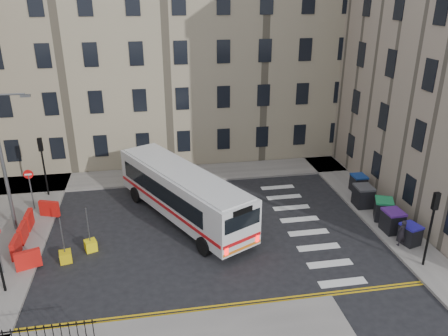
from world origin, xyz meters
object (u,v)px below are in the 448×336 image
object	(u,v)px
streetlamp	(3,163)
wheelie_bin_a	(410,234)
wheelie_bin_b	(392,221)
pedestrian	(402,233)
wheelie_bin_e	(358,183)
bollard_chevron	(66,257)
bus	(183,192)
bollard_yellow	(91,245)
wheelie_bin_c	(383,209)
wheelie_bin_d	(363,196)

from	to	relation	value
streetlamp	wheelie_bin_a	xyz separation A→B (m)	(22.01, -5.50, -3.61)
wheelie_bin_b	pedestrian	distance (m)	1.51
wheelie_bin_e	bollard_chevron	world-z (taller)	wheelie_bin_e
wheelie_bin_e	bus	bearing A→B (deg)	-173.79
wheelie_bin_e	bollard_yellow	size ratio (longest dim) A/B	1.99
wheelie_bin_a	wheelie_bin_c	bearing A→B (deg)	76.89
wheelie_bin_a	bollard_yellow	world-z (taller)	wheelie_bin_a
streetlamp	bollard_chevron	size ratio (longest dim) A/B	13.57
wheelie_bin_c	wheelie_bin_e	distance (m)	4.02
streetlamp	wheelie_bin_e	distance (m)	22.59
bus	pedestrian	xyz separation A→B (m)	(11.53, -5.41, -0.89)
bollard_yellow	bollard_chevron	xyz separation A→B (m)	(-1.18, -0.89, 0.00)
wheelie_bin_e	bollard_chevron	xyz separation A→B (m)	(-18.86, -5.15, -0.45)
wheelie_bin_a	wheelie_bin_c	size ratio (longest dim) A/B	0.82
wheelie_bin_e	pedestrian	distance (m)	6.97
wheelie_bin_d	wheelie_bin_e	bearing A→B (deg)	73.53
bus	bollard_chevron	distance (m)	7.60
streetlamp	pedestrian	distance (m)	22.41
wheelie_bin_a	bollard_yellow	xyz separation A→B (m)	(-17.42, 2.57, -0.43)
wheelie_bin_c	pedestrian	world-z (taller)	pedestrian
wheelie_bin_a	bollard_yellow	distance (m)	17.62
wheelie_bin_b	wheelie_bin_e	size ratio (longest dim) A/B	1.11
wheelie_bin_c	wheelie_bin_d	distance (m)	1.92
wheelie_bin_e	pedestrian	size ratio (longest dim) A/B	0.77
streetlamp	wheelie_bin_d	size ratio (longest dim) A/B	5.86
wheelie_bin_a	wheelie_bin_e	xyz separation A→B (m)	(0.26, 6.83, 0.02)
pedestrian	bollard_yellow	world-z (taller)	pedestrian
streetlamp	wheelie_bin_b	world-z (taller)	streetlamp
wheelie_bin_b	wheelie_bin_c	size ratio (longest dim) A/B	0.88
bus	wheelie_bin_e	world-z (taller)	bus
wheelie_bin_c	wheelie_bin_a	bearing A→B (deg)	-65.02
streetlamp	wheelie_bin_a	size ratio (longest dim) A/B	6.61
wheelie_bin_a	wheelie_bin_e	world-z (taller)	wheelie_bin_e
wheelie_bin_b	wheelie_bin_e	distance (m)	5.47
wheelie_bin_b	pedestrian	bearing A→B (deg)	-103.38
bollard_chevron	pedestrian	bearing A→B (deg)	-5.59
bollard_yellow	bollard_chevron	size ratio (longest dim) A/B	1.00
streetlamp	wheelie_bin_d	xyz separation A→B (m)	(21.54, -0.79, -3.49)
pedestrian	wheelie_bin_c	bearing A→B (deg)	-115.42
wheelie_bin_d	pedestrian	xyz separation A→B (m)	(-0.11, -4.79, 0.07)
streetlamp	pedestrian	size ratio (longest dim) A/B	5.27
bus	wheelie_bin_d	distance (m)	11.70
wheelie_bin_c	pedestrian	xyz separation A→B (m)	(-0.50, -2.91, 0.11)
streetlamp	bollard_chevron	bearing A→B (deg)	-48.25
streetlamp	wheelie_bin_b	size ratio (longest dim) A/B	6.16
wheelie_bin_b	wheelie_bin_d	bearing A→B (deg)	91.12
streetlamp	wheelie_bin_b	distance (m)	22.39
bollard_yellow	wheelie_bin_a	bearing A→B (deg)	-8.40
wheelie_bin_c	wheelie_bin_e	xyz separation A→B (m)	(0.33, 4.01, -0.06)
wheelie_bin_b	wheelie_bin_c	distance (m)	1.44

